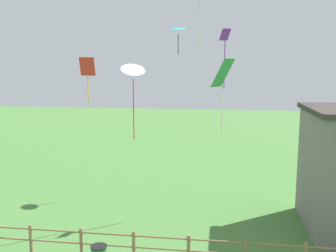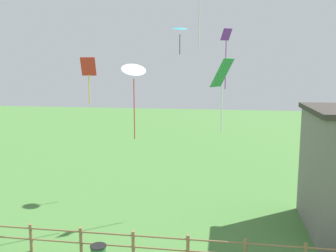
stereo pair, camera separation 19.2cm
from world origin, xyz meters
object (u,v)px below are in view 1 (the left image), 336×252
(kite_red_diamond, at_px, (87,71))
(kite_purple_streamer, at_px, (225,49))
(kite_cyan_delta, at_px, (178,29))
(kite_green_diamond, at_px, (223,79))
(kite_white_delta, at_px, (133,71))

(kite_red_diamond, bearing_deg, kite_purple_streamer, 18.68)
(kite_red_diamond, bearing_deg, kite_cyan_delta, 55.04)
(kite_purple_streamer, bearing_deg, kite_cyan_delta, 130.95)
(kite_cyan_delta, bearing_deg, kite_purple_streamer, -49.05)
(kite_green_diamond, height_order, kite_purple_streamer, kite_purple_streamer)
(kite_purple_streamer, relative_size, kite_red_diamond, 1.37)
(kite_white_delta, relative_size, kite_purple_streamer, 1.17)
(kite_white_delta, height_order, kite_cyan_delta, kite_cyan_delta)
(kite_red_diamond, height_order, kite_cyan_delta, kite_cyan_delta)
(kite_green_diamond, relative_size, kite_red_diamond, 1.13)
(kite_green_diamond, distance_m, kite_red_diamond, 8.37)
(kite_purple_streamer, xyz_separation_m, kite_red_diamond, (-6.93, -2.34, -1.16))
(kite_purple_streamer, relative_size, kite_cyan_delta, 1.82)
(kite_green_diamond, bearing_deg, kite_purple_streamer, 89.26)
(kite_purple_streamer, bearing_deg, kite_white_delta, -145.95)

